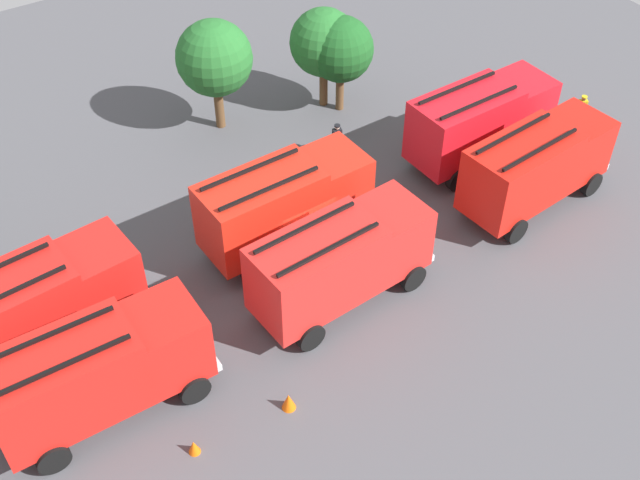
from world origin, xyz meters
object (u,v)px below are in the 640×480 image
(fire_truck_5, at_px, (481,119))
(fire_truck_2, at_px, (537,164))
(fire_truck_1, at_px, (340,259))
(fire_truck_0, at_px, (98,370))
(fire_truck_4, at_px, (285,202))
(tree_3, at_px, (341,49))
(traffic_cone_1, at_px, (194,447))
(tree_2, at_px, (324,43))
(tree_1, at_px, (214,59))
(firefighter_1, at_px, (337,139))
(traffic_cone_0, at_px, (289,401))
(fire_truck_3, at_px, (38,303))
(firefighter_0, at_px, (581,109))

(fire_truck_5, bearing_deg, fire_truck_2, -95.31)
(fire_truck_1, relative_size, fire_truck_5, 1.01)
(fire_truck_0, bearing_deg, fire_truck_4, 22.66)
(fire_truck_0, distance_m, tree_3, 19.82)
(fire_truck_4, distance_m, fire_truck_5, 10.33)
(fire_truck_4, relative_size, traffic_cone_1, 12.87)
(tree_2, height_order, traffic_cone_1, tree_2)
(fire_truck_1, bearing_deg, tree_1, 78.91)
(fire_truck_2, bearing_deg, fire_truck_1, 175.96)
(fire_truck_0, xyz_separation_m, fire_truck_5, (19.64, 3.80, 0.00))
(fire_truck_1, relative_size, firefighter_1, 4.31)
(fire_truck_0, height_order, traffic_cone_0, fire_truck_0)
(fire_truck_2, bearing_deg, tree_2, 100.48)
(fire_truck_2, distance_m, tree_3, 11.00)
(fire_truck_3, relative_size, fire_truck_5, 1.02)
(firefighter_1, relative_size, tree_1, 0.31)
(fire_truck_5, height_order, traffic_cone_1, fire_truck_5)
(fire_truck_0, xyz_separation_m, fire_truck_1, (9.32, -0.11, 0.00))
(fire_truck_5, bearing_deg, tree_1, 133.26)
(firefighter_1, xyz_separation_m, traffic_cone_1, (-12.71, -10.55, -0.67))
(fire_truck_4, bearing_deg, traffic_cone_0, -122.58)
(tree_3, bearing_deg, traffic_cone_1, -137.64)
(fire_truck_5, distance_m, traffic_cone_0, 16.27)
(fire_truck_3, bearing_deg, fire_truck_2, -15.45)
(fire_truck_1, distance_m, fire_truck_5, 11.04)
(firefighter_1, bearing_deg, tree_2, 170.00)
(fire_truck_1, xyz_separation_m, tree_1, (1.66, 12.69, 1.56))
(fire_truck_3, bearing_deg, fire_truck_0, -85.04)
(fire_truck_1, bearing_deg, traffic_cone_0, -146.84)
(fire_truck_4, bearing_deg, fire_truck_5, -1.56)
(fire_truck_0, height_order, fire_truck_1, same)
(fire_truck_4, relative_size, fire_truck_5, 1.00)
(fire_truck_2, xyz_separation_m, tree_3, (-2.70, 10.60, 1.17))
(tree_1, bearing_deg, fire_truck_3, -143.16)
(fire_truck_2, distance_m, firefighter_1, 9.06)
(firefighter_0, height_order, traffic_cone_0, firefighter_0)
(firefighter_1, bearing_deg, tree_3, 159.15)
(tree_1, bearing_deg, fire_truck_4, -100.73)
(firefighter_0, height_order, tree_1, tree_1)
(tree_3, bearing_deg, fire_truck_0, -147.45)
(fire_truck_1, distance_m, tree_3, 13.09)
(tree_1, height_order, traffic_cone_0, tree_1)
(fire_truck_0, relative_size, tree_2, 1.41)
(fire_truck_0, xyz_separation_m, traffic_cone_0, (5.10, -3.27, -1.81))
(fire_truck_1, relative_size, tree_3, 1.49)
(fire_truck_2, height_order, traffic_cone_1, fire_truck_2)
(fire_truck_1, height_order, fire_truck_2, same)
(fire_truck_5, xyz_separation_m, firefighter_1, (-5.27, 3.70, -1.20))
(tree_1, xyz_separation_m, tree_3, (5.70, -1.94, -0.40))
(fire_truck_2, bearing_deg, traffic_cone_1, -175.01)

